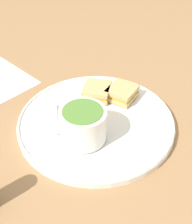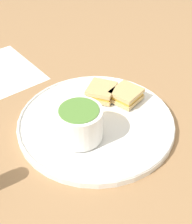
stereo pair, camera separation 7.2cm
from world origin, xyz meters
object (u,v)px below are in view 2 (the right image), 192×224
soup_bowl (78,122)px  sandwich_half_far (101,91)px  spoon (56,123)px  sandwich_half_near (126,95)px

soup_bowl → sandwich_half_far: size_ratio=1.22×
spoon → sandwich_half_near: bearing=118.4°
spoon → sandwich_half_far: 0.15m
spoon → sandwich_half_near: (-0.09, -0.17, 0.01)m
soup_bowl → sandwich_half_near: soup_bowl is taller
soup_bowl → sandwich_half_near: size_ratio=1.31×
soup_bowl → sandwich_half_near: 0.17m
spoon → sandwich_half_near: 0.19m
spoon → sandwich_half_far: sandwich_half_far is taller
sandwich_half_near → soup_bowl: bearing=80.9°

